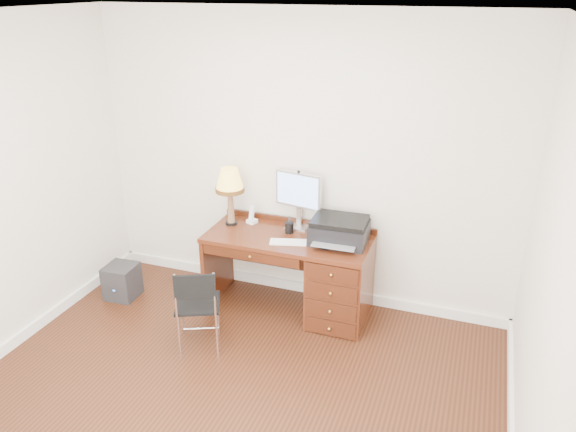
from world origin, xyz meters
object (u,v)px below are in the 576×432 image
at_px(leg_lamp, 230,184).
at_px(chair, 194,301).
at_px(phone, 252,218).
at_px(monitor, 298,193).
at_px(equipment_box, 122,281).
at_px(desk, 322,275).
at_px(printer, 339,230).

xyz_separation_m(leg_lamp, chair, (0.09, -0.94, -0.69)).
relative_size(leg_lamp, phone, 3.19).
height_order(monitor, equipment_box, monitor).
height_order(phone, chair, phone).
distance_m(monitor, leg_lamp, 0.63).
distance_m(desk, phone, 0.86).
bearing_deg(equipment_box, printer, 8.40).
relative_size(printer, equipment_box, 1.51).
height_order(printer, phone, printer).
bearing_deg(phone, leg_lamp, -133.47).
bearing_deg(chair, printer, 18.73).
relative_size(desk, chair, 1.96).
xyz_separation_m(phone, chair, (-0.08, -1.03, -0.34)).
relative_size(monitor, phone, 3.05).
distance_m(monitor, chair, 1.37).
distance_m(printer, equipment_box, 2.21).
xyz_separation_m(monitor, phone, (-0.43, -0.07, -0.28)).
bearing_deg(leg_lamp, equipment_box, -156.56).
distance_m(desk, leg_lamp, 1.19).
xyz_separation_m(monitor, printer, (0.45, -0.19, -0.23)).
bearing_deg(chair, leg_lamp, 70.95).
xyz_separation_m(desk, chair, (-0.84, -0.86, 0.05)).
bearing_deg(monitor, chair, -104.59).
height_order(desk, phone, phone).
height_order(monitor, chair, monitor).
xyz_separation_m(printer, equipment_box, (-2.06, -0.41, -0.69)).
bearing_deg(monitor, printer, -11.90).
bearing_deg(phone, monitor, 29.27).
bearing_deg(monitor, phone, -159.96).
bearing_deg(equipment_box, phone, 21.17).
distance_m(leg_lamp, equipment_box, 1.47).
bearing_deg(printer, phone, 170.73).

